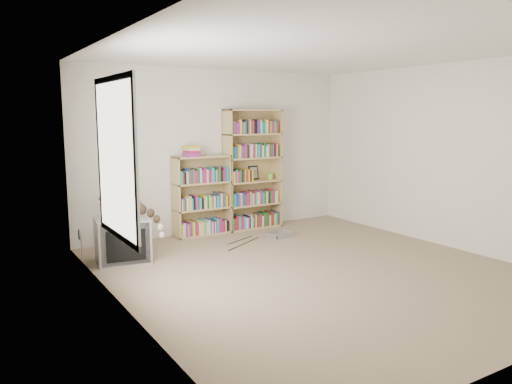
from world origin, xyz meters
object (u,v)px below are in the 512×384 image
bookcase_short (202,199)px  dvd_player (280,234)px  bookcase_tall (252,173)px  crt_tv (122,239)px  cat (129,209)px

bookcase_short → dvd_player: bookcase_short is taller
dvd_player → bookcase_tall: bearing=81.7°
crt_tv → cat: size_ratio=0.94×
cat → dvd_player: bearing=-8.1°
crt_tv → bookcase_short: bookcase_short is taller
cat → bookcase_short: bookcase_short is taller
crt_tv → dvd_player: (2.38, -0.02, -0.23)m
cat → bookcase_tall: bearing=10.8°
bookcase_short → cat: bearing=-150.9°
crt_tv → cat: 0.38m
cat → crt_tv: bearing=171.7°
crt_tv → bookcase_short: (1.45, 0.75, 0.28)m
bookcase_short → dvd_player: 1.30m
cat → bookcase_tall: 2.39m
crt_tv → dvd_player: 2.39m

